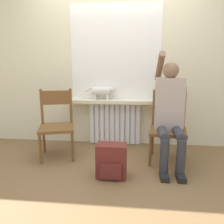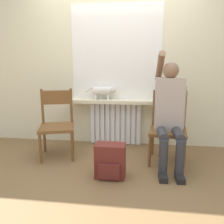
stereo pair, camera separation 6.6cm
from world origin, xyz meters
TOP-DOWN VIEW (x-y plane):
  - ground_plane at (0.00, 0.00)m, footprint 12.00×12.00m
  - wall_with_window at (0.00, 1.23)m, footprint 7.00×0.06m
  - radiator at (0.00, 1.15)m, footprint 0.80×0.08m
  - windowsill at (0.00, 1.09)m, footprint 1.41×0.22m
  - window_glass at (0.00, 1.20)m, footprint 1.36×0.01m
  - chair_left at (-0.75, 0.60)m, footprint 0.56×0.56m
  - chair_right at (0.74, 0.60)m, footprint 0.51×0.51m
  - person at (0.73, 0.49)m, footprint 0.36×0.98m
  - cat at (-0.17, 1.12)m, footprint 0.49×0.11m
  - backpack at (0.06, 0.07)m, footprint 0.33×0.23m

SIDE VIEW (x-z plane):
  - ground_plane at x=0.00m, z-range 0.00..0.00m
  - backpack at x=0.06m, z-range 0.00..0.38m
  - radiator at x=0.00m, z-range 0.00..0.67m
  - chair_left at x=-0.75m, z-range 0.00..0.91m
  - chair_right at x=0.74m, z-range 0.00..0.91m
  - person at x=0.73m, z-range -0.01..1.40m
  - windowsill at x=0.00m, z-range 0.67..0.72m
  - cat at x=-0.17m, z-range 0.74..0.97m
  - wall_with_window at x=0.00m, z-range 0.00..2.70m
  - window_glass at x=0.00m, z-range 0.72..2.12m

